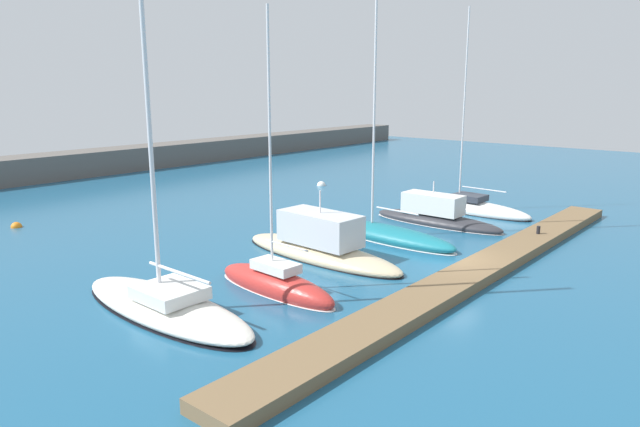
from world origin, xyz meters
name	(u,v)px	position (x,y,z in m)	size (l,w,h in m)	color
ground_plane	(454,267)	(0.00, 0.00, 0.00)	(120.00, 120.00, 0.00)	#1E567A
dock_pier	(482,268)	(0.00, -1.39, 0.24)	(32.78, 2.01, 0.47)	brown
breakwater_seawall	(50,167)	(0.00, 41.57, 1.18)	(108.00, 3.95, 2.35)	#5B5651
sailboat_ivory_nearest	(165,303)	(-12.45, 5.88, 0.40)	(3.04, 9.93, 17.44)	silver
sailboat_red_second	(275,284)	(-7.98, 4.29, 0.33)	(2.03, 6.85, 12.14)	#B72D28
motorboat_sand_third	(319,246)	(-2.87, 6.15, 0.59)	(3.21, 10.41, 3.87)	beige
sailboat_teal_fourth	(386,233)	(2.20, 5.43, 0.35)	(2.88, 9.33, 17.84)	#19707F
motorboat_charcoal_fifth	(435,216)	(7.43, 5.19, 0.49)	(2.23, 8.85, 3.02)	#2D2D33
sailboat_white_sixth	(470,208)	(12.16, 5.09, 0.25)	(2.83, 9.04, 14.14)	white
mooring_buoy_white	(321,186)	(13.67, 19.92, 0.00)	(0.76, 0.76, 0.76)	white
mooring_buoy_orange	(16,227)	(-10.21, 24.62, 0.00)	(0.67, 0.67, 0.67)	orange
dock_bollard	(538,230)	(7.24, -1.39, 0.69)	(0.20, 0.20, 0.44)	black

